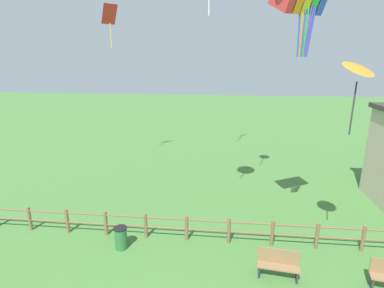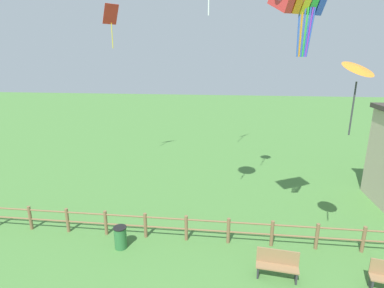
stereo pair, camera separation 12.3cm
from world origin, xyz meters
name	(u,v)px [view 1 (the left image)]	position (x,y,z in m)	size (l,w,h in m)	color
wooden_fence	(187,226)	(0.00, 7.59, 0.62)	(20.77, 0.14, 1.09)	brown
park_bench_near_fence	(278,264)	(3.37, 5.76, 0.52)	(1.44, 0.56, 1.01)	olive
trash_bin	(121,238)	(-2.50, 6.75, 0.46)	(0.52, 0.52, 0.91)	#2D6B38
kite_orange_delta	(359,70)	(5.33, 6.46, 6.89)	(1.33, 1.32, 2.29)	orange
kite_red_diamond	(110,17)	(-5.72, 15.76, 9.67)	(1.05, 1.05, 2.54)	red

